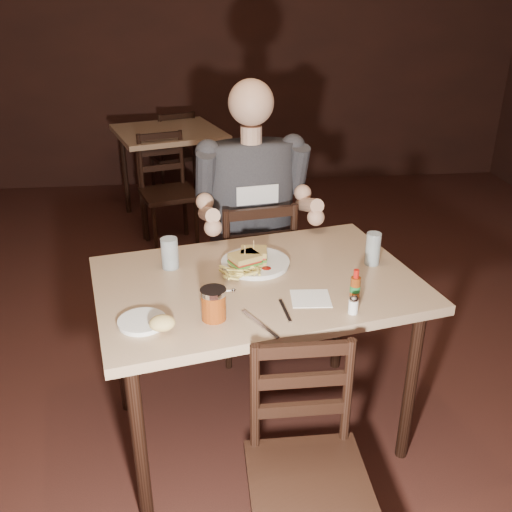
{
  "coord_description": "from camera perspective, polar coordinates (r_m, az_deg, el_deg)",
  "views": [
    {
      "loc": [
        -0.15,
        -2.13,
        1.82
      ],
      "look_at": [
        0.07,
        -0.09,
        0.85
      ],
      "focal_mm": 40.0,
      "sensor_mm": 36.0,
      "label": 1
    }
  ],
  "objects": [
    {
      "name": "main_table",
      "position": [
        2.29,
        0.14,
        -4.09
      ],
      "size": [
        1.39,
        1.07,
        0.77
      ],
      "rotation": [
        0.0,
        0.0,
        0.2
      ],
      "color": "tan",
      "rests_on": "ground"
    },
    {
      "name": "fork",
      "position": [
        2.04,
        2.92,
        -5.47
      ],
      "size": [
        0.02,
        0.15,
        0.0
      ],
      "primitive_type": "cube",
      "rotation": [
        0.0,
        0.0,
        0.09
      ],
      "color": "silver",
      "rests_on": "napkin"
    },
    {
      "name": "glass_right",
      "position": [
        2.4,
        11.61,
        0.71
      ],
      "size": [
        0.07,
        0.07,
        0.14
      ],
      "primitive_type": "cylinder",
      "rotation": [
        0.0,
        0.0,
        0.2
      ],
      "color": "silver",
      "rests_on": "main_table"
    },
    {
      "name": "dinner_plate",
      "position": [
        2.37,
        -0.07,
        -0.79
      ],
      "size": [
        0.33,
        0.33,
        0.02
      ],
      "primitive_type": "cylinder",
      "rotation": [
        0.0,
        0.0,
        0.2
      ],
      "color": "white",
      "rests_on": "main_table"
    },
    {
      "name": "room_shell",
      "position": [
        2.18,
        -2.15,
        14.2
      ],
      "size": [
        7.0,
        7.0,
        7.0
      ],
      "color": "black",
      "rests_on": "ground"
    },
    {
      "name": "bg_chair_near",
      "position": [
        4.32,
        -8.71,
        6.2
      ],
      "size": [
        0.49,
        0.52,
        0.84
      ],
      "primitive_type": null,
      "rotation": [
        0.0,
        0.0,
        0.28
      ],
      "color": "black",
      "rests_on": "ground"
    },
    {
      "name": "diner",
      "position": [
        2.76,
        -0.26,
        7.05
      ],
      "size": [
        0.63,
        0.53,
        0.98
      ],
      "primitive_type": null,
      "rotation": [
        0.0,
        0.0,
        0.15
      ],
      "color": "#313236",
      "rests_on": "chair_far"
    },
    {
      "name": "side_plate",
      "position": [
        2.01,
        -11.31,
        -6.55
      ],
      "size": [
        0.19,
        0.19,
        0.01
      ],
      "primitive_type": "cylinder",
      "rotation": [
        0.0,
        0.0,
        0.2
      ],
      "color": "white",
      "rests_on": "main_table"
    },
    {
      "name": "knife",
      "position": [
        1.96,
        0.38,
        -6.81
      ],
      "size": [
        0.11,
        0.19,
        0.0
      ],
      "primitive_type": "cube",
      "rotation": [
        0.0,
        0.0,
        0.49
      ],
      "color": "silver",
      "rests_on": "napkin"
    },
    {
      "name": "sandwich_left",
      "position": [
        2.34,
        -0.22,
        0.41
      ],
      "size": [
        0.12,
        0.1,
        0.09
      ],
      "primitive_type": null,
      "rotation": [
        0.0,
        0.0,
        -0.13
      ],
      "color": "tan",
      "rests_on": "dinner_plate"
    },
    {
      "name": "syrup_dispenser",
      "position": [
        1.98,
        -4.27,
        -4.83
      ],
      "size": [
        0.11,
        0.11,
        0.12
      ],
      "primitive_type": null,
      "rotation": [
        0.0,
        0.0,
        0.2
      ],
      "color": "maroon",
      "rests_on": "main_table"
    },
    {
      "name": "salt_shaker",
      "position": [
        2.05,
        9.71,
        -4.88
      ],
      "size": [
        0.04,
        0.04,
        0.06
      ],
      "primitive_type": null,
      "rotation": [
        0.0,
        0.0,
        0.2
      ],
      "color": "white",
      "rests_on": "main_table"
    },
    {
      "name": "napkin",
      "position": [
        2.13,
        5.49,
        -4.24
      ],
      "size": [
        0.15,
        0.15,
        0.0
      ],
      "primitive_type": "cube",
      "rotation": [
        0.0,
        0.0,
        -0.08
      ],
      "color": "white",
      "rests_on": "main_table"
    },
    {
      "name": "chair_near",
      "position": [
        1.93,
        5.3,
        -21.63
      ],
      "size": [
        0.38,
        0.42,
        0.82
      ],
      "primitive_type": null,
      "rotation": [
        0.0,
        0.0,
        -0.0
      ],
      "color": "black",
      "rests_on": "ground"
    },
    {
      "name": "bg_chair_far",
      "position": [
        5.37,
        -8.35,
        9.95
      ],
      "size": [
        0.51,
        0.53,
        0.82
      ],
      "primitive_type": null,
      "rotation": [
        0.0,
        0.0,
        3.51
      ],
      "color": "black",
      "rests_on": "ground"
    },
    {
      "name": "hot_sauce",
      "position": [
        2.13,
        9.91,
        -2.82
      ],
      "size": [
        0.04,
        0.04,
        0.12
      ],
      "primitive_type": null,
      "rotation": [
        0.0,
        0.0,
        0.2
      ],
      "color": "maroon",
      "rests_on": "main_table"
    },
    {
      "name": "ketchup_dollop",
      "position": [
        2.3,
        1.05,
        -1.25
      ],
      "size": [
        0.05,
        0.05,
        0.01
      ],
      "primitive_type": "ellipsoid",
      "rotation": [
        0.0,
        0.0,
        0.2
      ],
      "color": "maroon",
      "rests_on": "dinner_plate"
    },
    {
      "name": "fries_pile",
      "position": [
        2.27,
        -1.35,
        -1.29
      ],
      "size": [
        0.28,
        0.22,
        0.04
      ],
      "primitive_type": null,
      "rotation": [
        0.0,
        0.0,
        0.2
      ],
      "color": "#E0CE5C",
      "rests_on": "dinner_plate"
    },
    {
      "name": "sandwich_right",
      "position": [
        2.29,
        -1.12,
        -0.09
      ],
      "size": [
        0.14,
        0.13,
        0.1
      ],
      "primitive_type": null,
      "rotation": [
        0.0,
        0.0,
        0.43
      ],
      "color": "tan",
      "rests_on": "dinner_plate"
    },
    {
      "name": "glass_left",
      "position": [
        2.35,
        -8.62,
        0.27
      ],
      "size": [
        0.08,
        0.08,
        0.13
      ],
      "primitive_type": "cylinder",
      "rotation": [
        0.0,
        0.0,
        0.2
      ],
      "color": "silver",
      "rests_on": "main_table"
    },
    {
      "name": "bread_roll",
      "position": [
        1.93,
        -9.36,
        -6.64
      ],
      "size": [
        0.1,
        0.09,
        0.05
      ],
      "primitive_type": "ellipsoid",
      "rotation": [
        0.0,
        0.0,
        0.2
      ],
      "color": "tan",
      "rests_on": "side_plate"
    },
    {
      "name": "chair_far",
      "position": [
        3.0,
        -0.48,
        -1.86
      ],
      "size": [
        0.47,
        0.51,
        0.89
      ],
      "primitive_type": null,
      "rotation": [
        0.0,
        0.0,
        3.29
      ],
      "color": "black",
      "rests_on": "ground"
    },
    {
      "name": "bg_table",
      "position": [
        4.77,
        -8.72,
        11.3
      ],
      "size": [
        1.0,
        1.0,
        0.77
      ],
      "rotation": [
        0.0,
        0.0,
        0.3
      ],
      "color": "tan",
      "rests_on": "ground"
    }
  ]
}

